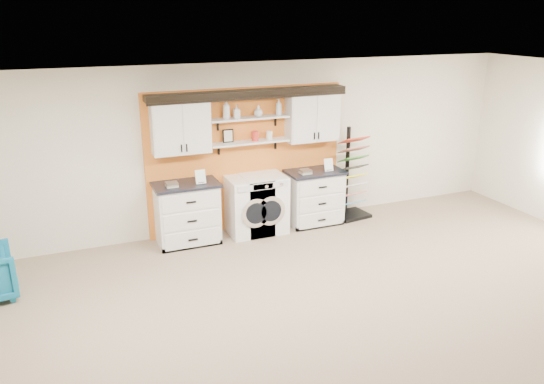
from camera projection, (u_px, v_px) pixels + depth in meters
name	position (u px, v px, depth m)	size (l,w,h in m)	color
floor	(368.00, 352.00, 5.83)	(10.00, 10.00, 0.00)	gray
ceiling	(386.00, 97.00, 4.93)	(10.00, 10.00, 0.00)	white
wall_back	(246.00, 147.00, 8.89)	(10.00, 10.00, 0.00)	beige
accent_panel	(246.00, 159.00, 8.92)	(3.40, 0.07, 2.40)	orange
upper_cabinet_left	(180.00, 126.00, 8.15)	(0.90, 0.35, 0.84)	silver
upper_cabinet_right	(312.00, 116.00, 8.96)	(0.90, 0.35, 0.84)	silver
shelf_lower	(250.00, 142.00, 8.67)	(1.32, 0.28, 0.03)	silver
shelf_upper	(249.00, 118.00, 8.55)	(1.32, 0.28, 0.03)	silver
crown_molding	(249.00, 93.00, 8.43)	(3.30, 0.41, 0.13)	black
picture_frame	(228.00, 136.00, 8.55)	(0.18, 0.02, 0.22)	black
canister_red	(255.00, 136.00, 8.68)	(0.11, 0.11, 0.16)	red
canister_cream	(269.00, 135.00, 8.77)	(0.10, 0.10, 0.14)	silver
base_cabinet_left	(187.00, 213.00, 8.46)	(1.03, 0.66, 1.01)	silver
base_cabinet_right	(314.00, 197.00, 9.28)	(0.98, 0.66, 0.96)	silver
washer	(249.00, 206.00, 8.84)	(0.70, 0.71, 0.98)	white
dryer	(263.00, 203.00, 8.93)	(0.70, 0.71, 0.98)	white
sample_rack	(351.00, 189.00, 9.57)	(0.65, 0.57, 1.64)	black
soap_bottle_a	(226.00, 109.00, 8.36)	(0.12, 0.12, 0.30)	silver
soap_bottle_b	(237.00, 111.00, 8.43)	(0.10, 0.10, 0.21)	silver
soap_bottle_c	(258.00, 111.00, 8.57)	(0.14, 0.14, 0.18)	silver
soap_bottle_d	(279.00, 107.00, 8.68)	(0.10, 0.10, 0.26)	silver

